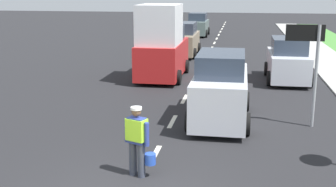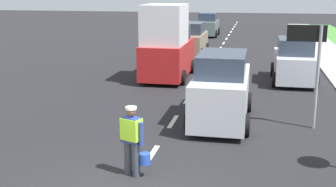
{
  "view_description": "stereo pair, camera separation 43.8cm",
  "coord_description": "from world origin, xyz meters",
  "views": [
    {
      "loc": [
        2.15,
        -7.8,
        4.3
      ],
      "look_at": [
        -0.04,
        5.08,
        1.1
      ],
      "focal_mm": 46.58,
      "sensor_mm": 36.0,
      "label": 1
    },
    {
      "loc": [
        2.58,
        -7.72,
        4.3
      ],
      "look_at": [
        -0.04,
        5.08,
        1.1
      ],
      "focal_mm": 46.58,
      "sensor_mm": 36.0,
      "label": 2
    }
  ],
  "objects": [
    {
      "name": "ground_plane",
      "position": [
        0.0,
        21.0,
        0.0
      ],
      "size": [
        96.0,
        96.0,
        0.0
      ],
      "primitive_type": "plane",
      "color": "black"
    },
    {
      "name": "lane_center_line",
      "position": [
        0.0,
        25.2,
        0.0
      ],
      "size": [
        0.14,
        46.4,
        0.01
      ],
      "color": "silver",
      "rests_on": "ground"
    },
    {
      "name": "road_worker",
      "position": [
        -0.12,
        1.39,
        0.93
      ],
      "size": [
        0.76,
        0.43,
        1.67
      ],
      "color": "#383D4C",
      "rests_on": "ground"
    },
    {
      "name": "lane_direction_sign",
      "position": [
        4.19,
        5.95,
        2.41
      ],
      "size": [
        1.16,
        0.11,
        3.2
      ],
      "color": "gray",
      "rests_on": "ground"
    },
    {
      "name": "delivery_truck",
      "position": [
        -1.59,
        12.48,
        1.61
      ],
      "size": [
        2.16,
        4.6,
        3.54
      ],
      "color": "red",
      "rests_on": "ground"
    },
    {
      "name": "car_oncoming_third",
      "position": [
        -1.85,
        31.7,
        0.95
      ],
      "size": [
        1.95,
        4.15,
        2.06
      ],
      "color": "slate",
      "rests_on": "ground"
    },
    {
      "name": "car_oncoming_second",
      "position": [
        -1.56,
        19.91,
        0.98
      ],
      "size": [
        1.93,
        4.29,
        2.11
      ],
      "color": "gray",
      "rests_on": "ground"
    },
    {
      "name": "car_outgoing_ahead",
      "position": [
        1.52,
        6.1,
        1.06
      ],
      "size": [
        1.93,
        4.36,
        2.27
      ],
      "color": "silver",
      "rests_on": "ground"
    },
    {
      "name": "car_parked_far",
      "position": [
        4.29,
        12.88,
        0.95
      ],
      "size": [
        1.96,
        3.97,
        2.04
      ],
      "color": "silver",
      "rests_on": "ground"
    }
  ]
}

